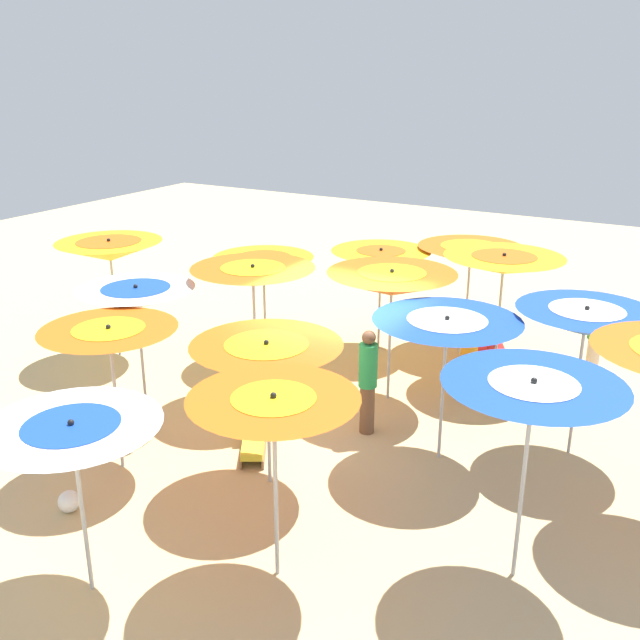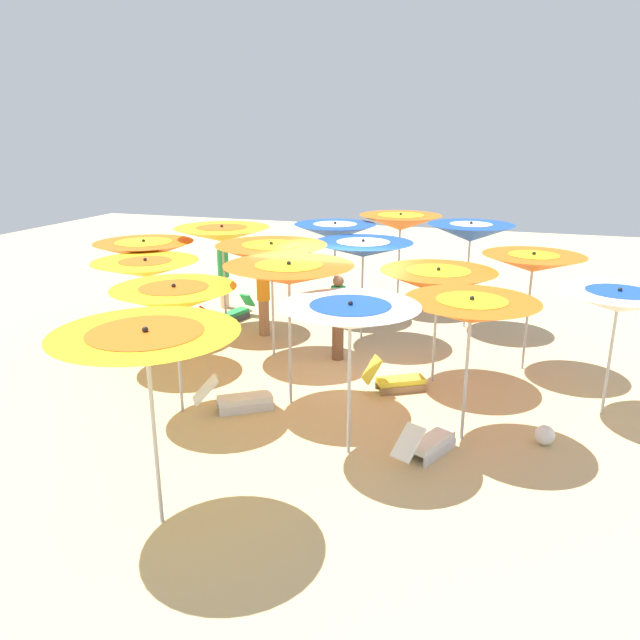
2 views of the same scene
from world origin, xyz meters
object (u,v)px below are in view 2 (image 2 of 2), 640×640
object	(u,v)px
beach_umbrella_1	(146,269)
lounger_2	(238,398)
beach_umbrella_6	(289,274)
beach_ball	(545,435)
beach_umbrella_2	(175,299)
beach_umbrella_3	(147,348)
beach_umbrella_10	(438,282)
beach_umbrella_13	(470,233)
lounger_1	(427,443)
lounger_3	(236,312)
beachgoer_1	(263,295)
beach_umbrella_9	(363,249)
beach_umbrella_15	(618,301)
beach_umbrella_14	(533,263)
beach_umbrella_11	(471,311)
beachgoer_0	(338,316)
lounger_4	(187,323)
beach_umbrella_5	(271,254)
beach_umbrella_8	(335,232)
beach_umbrella_7	(350,317)
beach_umbrella_12	(400,222)
lounger_0	(396,380)
beach_umbrella_4	(222,234)
beachgoer_2	(223,273)

from	to	relation	value
beach_umbrella_1	lounger_2	bearing A→B (deg)	-29.09
beach_umbrella_6	beach_ball	xyz separation A→B (m)	(4.13, -0.20, -2.12)
beach_umbrella_2	beach_umbrella_3	size ratio (longest dim) A/B	0.90
beach_umbrella_10	beach_umbrella_13	world-z (taller)	beach_umbrella_13
lounger_1	lounger_3	distance (m)	7.61
lounger_3	beachgoer_1	world-z (taller)	beachgoer_1
beach_umbrella_9	beachgoer_1	world-z (taller)	beach_umbrella_9
beach_umbrella_3	beach_umbrella_15	world-z (taller)	beach_umbrella_3
beach_umbrella_14	beach_ball	size ratio (longest dim) A/B	7.89
beach_umbrella_11	beachgoer_0	bearing A→B (deg)	135.75
beach_umbrella_10	lounger_4	bearing A→B (deg)	168.23
beach_umbrella_5	beach_umbrella_8	bearing A→B (deg)	83.76
beach_ball	beach_umbrella_7	bearing A→B (deg)	-157.14
beach_umbrella_2	beach_umbrella_9	bearing A→B (deg)	66.54
beach_umbrella_15	beach_umbrella_6	bearing A→B (deg)	-166.64
beach_umbrella_11	beach_umbrella_12	bearing A→B (deg)	108.64
beach_umbrella_2	beach_umbrella_14	world-z (taller)	beach_umbrella_14
beachgoer_0	beach_umbrella_5	bearing A→B (deg)	-155.25
beach_umbrella_11	beach_ball	world-z (taller)	beach_umbrella_11
beach_umbrella_1	beachgoer_1	xyz separation A→B (m)	(1.40, 2.41, -1.02)
beach_umbrella_14	beachgoer_1	world-z (taller)	beach_umbrella_14
beach_umbrella_15	lounger_2	size ratio (longest dim) A/B	1.69
beach_ball	beach_umbrella_6	bearing A→B (deg)	177.25
beach_umbrella_9	beach_umbrella_14	size ratio (longest dim) A/B	0.98
lounger_3	beach_ball	bearing A→B (deg)	71.72
lounger_0	beach_ball	xyz separation A→B (m)	(2.51, -1.26, -0.07)
beach_umbrella_12	beachgoer_0	distance (m)	4.55
beach_umbrella_2	beach_umbrella_4	distance (m)	4.56
beach_umbrella_2	beach_umbrella_5	world-z (taller)	beach_umbrella_5
beach_umbrella_7	beach_umbrella_10	distance (m)	3.19
beach_umbrella_3	beach_umbrella_15	distance (m)	7.23
beach_umbrella_12	lounger_4	world-z (taller)	beach_umbrella_12
lounger_2	beach_umbrella_15	bearing A→B (deg)	-17.59
lounger_2	beach_umbrella_4	bearing A→B (deg)	84.43
beach_umbrella_7	beach_umbrella_14	distance (m)	4.88
beach_umbrella_6	beachgoer_2	world-z (taller)	beach_umbrella_6
beach_umbrella_13	lounger_2	distance (m)	6.99
beach_umbrella_1	beach_umbrella_6	world-z (taller)	beach_umbrella_6
beach_umbrella_5	beach_umbrella_12	distance (m)	4.88
lounger_3	beach_umbrella_6	bearing A→B (deg)	49.07
beach_umbrella_7	beach_umbrella_13	size ratio (longest dim) A/B	0.91
beach_umbrella_2	beach_umbrella_9	distance (m)	4.89
beach_umbrella_9	beachgoer_0	size ratio (longest dim) A/B	1.30
beach_umbrella_5	lounger_2	world-z (taller)	beach_umbrella_5
beach_umbrella_1	beach_umbrella_6	xyz separation A→B (m)	(3.28, -0.86, 0.31)
beach_umbrella_8	beach_umbrella_15	size ratio (longest dim) A/B	1.11
beach_umbrella_12	lounger_1	bearing A→B (deg)	-75.87
beach_umbrella_11	lounger_2	xyz separation A→B (m)	(-3.68, -0.14, -1.82)
beach_umbrella_6	beach_umbrella_10	world-z (taller)	beach_umbrella_6
lounger_1	lounger_3	size ratio (longest dim) A/B	1.06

